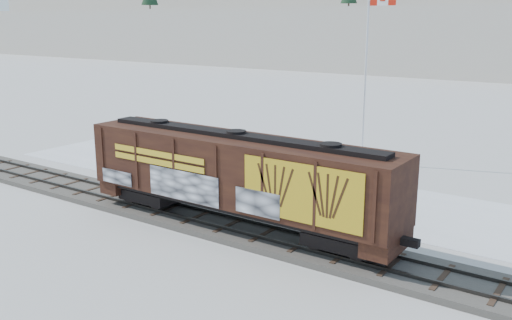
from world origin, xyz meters
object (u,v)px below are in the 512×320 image
Objects in this scene: flagpole at (366,101)px; car_silver at (209,165)px; hopper_railcar at (237,174)px; car_dark at (356,191)px; car_white at (337,182)px.

flagpole reaches higher than car_silver.
car_dark is (2.70, 7.19, -2.18)m from hopper_railcar.
car_white is at bearing 80.51° from hopper_railcar.
hopper_railcar is 3.39× the size of car_white.
flagpole reaches higher than car_dark.
flagpole is 11.68m from car_silver.
car_white is at bearing -76.05° from flagpole.
car_white is 1.12× the size of car_dark.
flagpole is at bearing 26.93° from car_dark.
car_silver is 8.26m from car_white.
flagpole is at bearing 92.45° from hopper_railcar.
flagpole is 2.50× the size of car_white.
car_silver is 1.20× the size of car_dark.
flagpole is 2.34× the size of car_silver.
car_silver is (-6.85, 6.23, -1.93)m from hopper_railcar.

